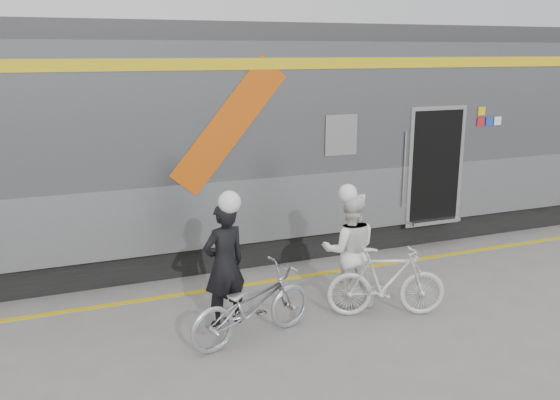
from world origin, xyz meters
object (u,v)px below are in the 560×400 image
man (224,265)px  woman (349,250)px  bicycle_left (252,305)px  bicycle_right (386,282)px

man → woman: man is taller
bicycle_left → woman: bearing=-87.5°
man → bicycle_right: size_ratio=1.03×
bicycle_left → bicycle_right: bicycle_right is taller
bicycle_left → man: bearing=5.0°
bicycle_left → woman: (1.68, 0.53, 0.36)m
bicycle_left → bicycle_right: 1.98m
man → bicycle_right: man is taller
woman → bicycle_left: bearing=36.6°
man → woman: bearing=164.4°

